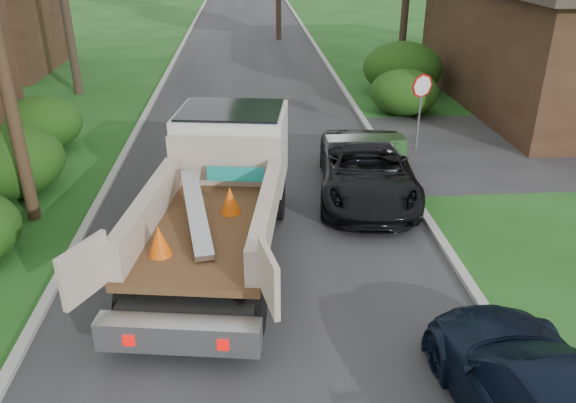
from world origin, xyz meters
The scene contains 11 objects.
ground centered at (0.00, 0.00, 0.00)m, with size 120.00×120.00×0.00m, color #184614.
road centered at (0.00, 10.00, 0.00)m, with size 8.00×90.00×0.02m, color #28282B.
curb_left centered at (-4.10, 10.00, 0.06)m, with size 0.20×90.00×0.12m, color #9E9E99.
curb_right centered at (4.10, 10.00, 0.06)m, with size 0.20×90.00×0.12m, color #9E9E99.
stop_sign centered at (5.20, 9.00, 1.78)m, with size 0.71×0.32×2.48m.
hedge_left_b centered at (-6.50, 6.50, 0.94)m, with size 2.86×2.86×1.87m, color #113E0E.
hedge_left_c centered at (-6.80, 10.00, 0.85)m, with size 2.60×2.60×1.70m, color #113E0E.
hedge_right_a centered at (5.80, 13.00, 0.85)m, with size 2.60×2.60×1.70m, color #113E0E.
hedge_right_b centered at (6.50, 16.00, 1.10)m, with size 3.38×3.38×2.21m, color #113E0E.
flatbed_truck centered at (-0.76, 3.76, 1.44)m, with size 3.87×7.33×2.65m.
black_pickup centered at (2.90, 5.74, 0.73)m, with size 2.43×5.26×1.46m, color black.
Camera 1 is at (-0.17, -7.72, 6.36)m, focal length 35.00 mm.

